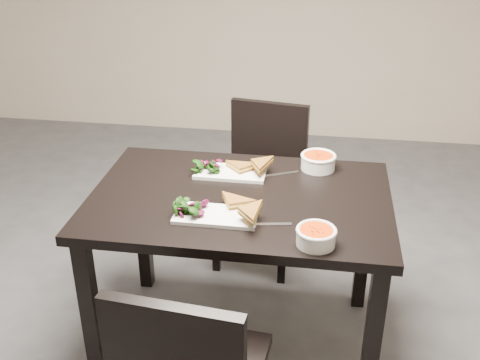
{
  "coord_description": "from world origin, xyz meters",
  "views": [
    {
      "loc": [
        0.79,
        -2.0,
        1.84
      ],
      "look_at": [
        0.49,
        -0.02,
        0.82
      ],
      "focal_mm": 42.77,
      "sensor_mm": 36.0,
      "label": 1
    }
  ],
  "objects": [
    {
      "name": "plate_near",
      "position": [
        0.42,
        -0.2,
        0.76
      ],
      "size": [
        0.31,
        0.15,
        0.02
      ],
      "primitive_type": "cube",
      "color": "white",
      "rests_on": "table"
    },
    {
      "name": "soup_bowl_near",
      "position": [
        0.8,
        -0.33,
        0.79
      ],
      "size": [
        0.14,
        0.14,
        0.06
      ],
      "color": "white",
      "rests_on": "table"
    },
    {
      "name": "table",
      "position": [
        0.49,
        -0.02,
        0.65
      ],
      "size": [
        1.2,
        0.8,
        0.75
      ],
      "color": "black",
      "rests_on": "ground"
    },
    {
      "name": "plate_far",
      "position": [
        0.42,
        0.17,
        0.76
      ],
      "size": [
        0.3,
        0.15,
        0.02
      ],
      "primitive_type": "cube",
      "color": "white",
      "rests_on": "table"
    },
    {
      "name": "salad_near",
      "position": [
        0.32,
        -0.2,
        0.79
      ],
      "size": [
        0.1,
        0.09,
        0.04
      ],
      "primitive_type": null,
      "color": "black",
      "rests_on": "plate_near"
    },
    {
      "name": "ground",
      "position": [
        0.0,
        0.0,
        0.0
      ],
      "size": [
        5.0,
        5.0,
        0.0
      ],
      "primitive_type": "plane",
      "color": "#47474C",
      "rests_on": "ground"
    },
    {
      "name": "sandwich_near",
      "position": [
        0.49,
        -0.18,
        0.79
      ],
      "size": [
        0.19,
        0.17,
        0.05
      ],
      "primitive_type": null,
      "rotation": [
        0.0,
        0.0,
        0.43
      ],
      "color": "#986020",
      "rests_on": "plate_near"
    },
    {
      "name": "sandwich_far",
      "position": [
        0.48,
        0.15,
        0.79
      ],
      "size": [
        0.19,
        0.19,
        0.05
      ],
      "primitive_type": null,
      "rotation": [
        0.0,
        0.0,
        0.77
      ],
      "color": "#986020",
      "rests_on": "plate_far"
    },
    {
      "name": "chair_far",
      "position": [
        0.5,
        0.73,
        0.48
      ],
      "size": [
        0.48,
        0.48,
        0.85
      ],
      "rotation": [
        0.0,
        0.0,
        -0.16
      ],
      "color": "black",
      "rests_on": "ground"
    },
    {
      "name": "salad_far",
      "position": [
        0.32,
        0.17,
        0.79
      ],
      "size": [
        0.09,
        0.09,
        0.04
      ],
      "primitive_type": null,
      "color": "black",
      "rests_on": "plate_far"
    },
    {
      "name": "cutlery_near",
      "position": [
        0.62,
        -0.22,
        0.75
      ],
      "size": [
        0.18,
        0.05,
        0.0
      ],
      "primitive_type": "cube",
      "rotation": [
        0.0,
        0.0,
        0.18
      ],
      "color": "silver",
      "rests_on": "table"
    },
    {
      "name": "cutlery_far",
      "position": [
        0.62,
        0.19,
        0.75
      ],
      "size": [
        0.17,
        0.09,
        0.0
      ],
      "primitive_type": "cube",
      "rotation": [
        0.0,
        0.0,
        0.45
      ],
      "color": "silver",
      "rests_on": "table"
    },
    {
      "name": "soup_bowl_far",
      "position": [
        0.79,
        0.28,
        0.79
      ],
      "size": [
        0.15,
        0.15,
        0.07
      ],
      "color": "white",
      "rests_on": "table"
    }
  ]
}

